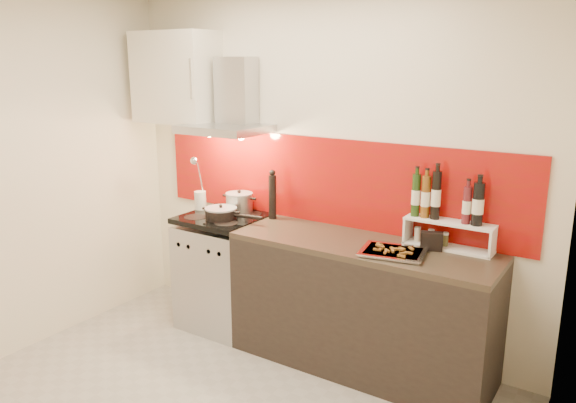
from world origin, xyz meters
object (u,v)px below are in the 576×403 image
Objects in this scene: pepper_mill at (272,195)px; range_stove at (224,272)px; stock_pot at (239,203)px; baking_tray at (393,252)px; counter at (361,306)px; saute_pan at (222,213)px.

range_stove is at bearing -153.25° from pepper_mill.
stock_pot is at bearing 71.93° from range_stove.
stock_pot is 1.43m from baking_tray.
stock_pot is (-1.15, 0.14, 0.54)m from counter.
counter is 4.03× the size of baking_tray.
stock_pot is 0.45× the size of saute_pan.
range_stove is 0.52m from saute_pan.
counter is 1.25m from saute_pan.
range_stove reaches higher than counter.
saute_pan is (-1.15, -0.08, 0.50)m from counter.
saute_pan is 1.40m from baking_tray.
pepper_mill is 0.86× the size of baking_tray.
stock_pot is at bearing 170.27° from baking_tray.
stock_pot reaches higher than baking_tray.
range_stove is 0.51× the size of counter.
pepper_mill is at bearing 168.59° from counter.
pepper_mill reaches higher than saute_pan.
range_stove is 1.92× the size of saute_pan.
baking_tray is at bearing -20.83° from counter.
stock_pot is at bearing -174.91° from pepper_mill.
stock_pot is at bearing 172.83° from counter.
baking_tray is at bearing -9.73° from stock_pot.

